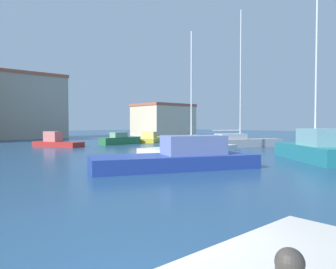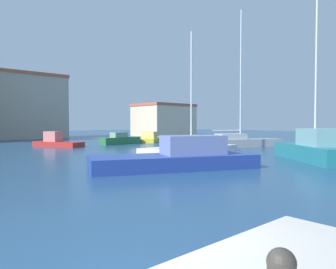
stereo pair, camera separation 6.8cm
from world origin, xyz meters
name	(u,v)px [view 2 (the right image)]	position (x,y,z in m)	size (l,w,h in m)	color
water	(142,150)	(15.00, 20.00, 0.00)	(160.00, 160.00, 0.00)	navy
sailboat_white_outer_mooring	(193,147)	(16.12, 14.58, 0.48)	(9.17, 3.88, 9.70)	white
sailboat_grey_center_channel	(239,141)	(24.37, 16.12, 0.57)	(8.83, 5.62, 13.84)	gray
motorboat_blue_behind_lamppost	(179,157)	(9.10, 8.83, 0.59)	(9.11, 5.92, 1.74)	#233D93
motorboat_green_far_right	(120,140)	(17.53, 27.60, 0.52)	(5.01, 1.68, 1.38)	#28703D
sailboat_teal_distant_east	(316,148)	(18.17, 5.62, 0.78)	(6.46, 7.21, 12.14)	#1E707A
motorboat_yellow_inner_mooring	(151,138)	(23.67, 29.65, 0.42)	(7.79, 6.97, 1.33)	gold
motorboat_red_near_pier	(57,142)	(10.65, 28.91, 0.47)	(3.72, 5.82, 1.57)	#B22823
waterfront_apartments	(15,106)	(12.55, 50.24, 5.12)	(14.26, 8.91, 10.22)	#B2A893
warehouse_block	(164,120)	(38.62, 44.56, 3.12)	(10.45, 8.49, 6.23)	beige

